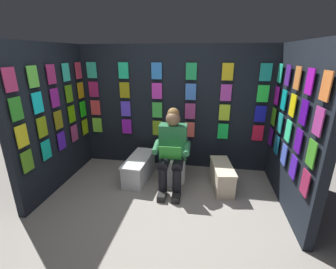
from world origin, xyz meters
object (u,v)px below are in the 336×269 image
(toilet, at_px, (174,160))
(comic_longbox_far, at_px, (222,176))
(person_reading, at_px, (172,150))
(comic_longbox_near, at_px, (139,168))

(toilet, distance_m, comic_longbox_far, 0.77)
(person_reading, bearing_deg, comic_longbox_far, -174.95)
(person_reading, xyz_separation_m, comic_longbox_near, (0.55, -0.14, -0.41))
(person_reading, bearing_deg, toilet, -90.20)
(toilet, xyz_separation_m, comic_longbox_far, (-0.74, 0.14, -0.14))
(comic_longbox_far, bearing_deg, toilet, -19.05)
(toilet, bearing_deg, comic_longbox_near, 7.20)
(toilet, bearing_deg, comic_longbox_far, 167.77)
(comic_longbox_near, bearing_deg, person_reading, 168.86)
(person_reading, relative_size, comic_longbox_far, 1.65)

